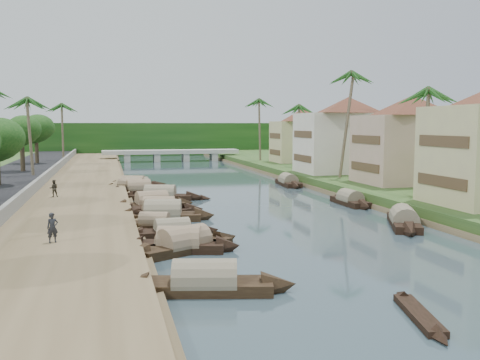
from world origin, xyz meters
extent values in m
plane|color=#32444C|center=(0.00, 0.00, 0.00)|extent=(220.00, 220.00, 0.00)
cube|color=brown|center=(-16.00, 20.00, 0.40)|extent=(10.00, 180.00, 0.80)
cube|color=#28481C|center=(19.00, 20.00, 0.60)|extent=(16.00, 180.00, 1.20)
cube|color=slate|center=(-20.20, 20.00, 1.35)|extent=(0.40, 180.00, 1.10)
cube|color=#123C10|center=(0.00, 95.00, 4.00)|extent=(120.00, 4.00, 8.00)
cube|color=#123C10|center=(0.00, 100.00, 4.00)|extent=(120.00, 4.00, 8.00)
cube|color=#123C10|center=(0.00, 105.00, 4.00)|extent=(120.00, 4.00, 8.00)
cube|color=#AAABA0|center=(0.00, 72.00, 2.00)|extent=(28.00, 4.00, 0.80)
cube|color=#AAABA0|center=(-9.00, 72.00, 0.90)|extent=(1.20, 3.50, 1.80)
cube|color=#AAABA0|center=(-3.00, 72.00, 0.90)|extent=(1.20, 3.50, 1.80)
cube|color=#AAABA0|center=(3.00, 72.00, 0.90)|extent=(1.20, 3.50, 1.80)
cube|color=#AAABA0|center=(9.00, 72.00, 0.90)|extent=(1.20, 3.50, 1.80)
cube|color=#503B25|center=(12.95, -2.00, 3.20)|extent=(0.10, 6.40, 0.90)
cube|color=#503B25|center=(12.95, -2.00, 6.40)|extent=(0.10, 6.40, 0.90)
cube|color=tan|center=(20.00, 14.00, 4.95)|extent=(11.00, 8.00, 7.50)
pyramid|color=brown|center=(20.00, 14.00, 9.80)|extent=(14.11, 14.11, 2.20)
cube|color=#503B25|center=(14.45, 14.00, 3.08)|extent=(0.10, 6.40, 0.90)
cube|color=#503B25|center=(14.45, 14.00, 6.08)|extent=(0.10, 6.40, 0.90)
cube|color=white|center=(19.00, 28.00, 5.20)|extent=(13.00, 8.00, 8.00)
pyramid|color=brown|center=(19.00, 28.00, 10.30)|extent=(15.59, 15.59, 2.20)
cube|color=#503B25|center=(12.45, 28.00, 3.20)|extent=(0.10, 6.40, 0.90)
cube|color=#503B25|center=(12.45, 28.00, 6.40)|extent=(0.10, 6.40, 0.90)
cube|color=tan|center=(20.00, 48.00, 4.70)|extent=(10.00, 7.00, 7.00)
pyramid|color=brown|center=(20.00, 48.00, 9.30)|extent=(12.62, 12.62, 2.20)
cube|color=#503B25|center=(14.95, 48.00, 2.95)|extent=(0.10, 5.60, 0.90)
cube|color=#503B25|center=(14.95, 48.00, 5.75)|extent=(0.10, 5.60, 0.90)
cube|color=black|center=(-8.59, -15.49, 0.20)|extent=(6.51, 3.27, 0.70)
cone|color=black|center=(-5.22, -16.25, 0.28)|extent=(2.13, 2.10, 1.95)
cone|color=black|center=(-11.97, -14.72, 0.28)|extent=(2.13, 2.10, 1.95)
cylinder|color=gray|center=(-8.59, -15.49, 0.58)|extent=(5.09, 3.02, 2.02)
cube|color=black|center=(-8.69, -7.18, 0.20)|extent=(5.76, 3.22, 0.70)
cone|color=black|center=(-5.75, -7.92, 0.28)|extent=(1.97, 2.09, 1.92)
cone|color=black|center=(-11.63, -6.44, 0.28)|extent=(1.97, 2.09, 1.92)
cylinder|color=#8F785B|center=(-8.69, -7.18, 0.58)|extent=(4.53, 2.98, 2.02)
cube|color=black|center=(-8.44, -7.39, 0.20)|extent=(6.46, 4.73, 0.70)
cone|color=black|center=(-5.37, -5.71, 0.28)|extent=(2.43, 2.41, 1.97)
cone|color=black|center=(-11.50, -9.06, 0.28)|extent=(2.43, 2.41, 1.97)
cylinder|color=#8F785B|center=(-8.44, -7.39, 0.58)|extent=(5.19, 4.09, 2.04)
cube|color=black|center=(-8.65, -3.16, 0.20)|extent=(5.03, 2.06, 0.70)
cone|color=black|center=(-5.94, -2.88, 0.28)|extent=(1.55, 1.54, 1.56)
cone|color=black|center=(-11.36, -3.44, 0.28)|extent=(1.55, 1.54, 1.56)
cylinder|color=gray|center=(-8.65, -3.16, 0.58)|extent=(3.89, 2.00, 1.63)
cube|color=black|center=(-9.60, -0.09, 0.20)|extent=(4.67, 2.86, 0.70)
cone|color=black|center=(-7.28, -0.89, 0.28)|extent=(1.65, 1.69, 1.49)
cone|color=black|center=(-11.92, 0.71, 0.28)|extent=(1.65, 1.69, 1.49)
cylinder|color=#8F785B|center=(-9.60, -0.09, 0.58)|extent=(3.70, 2.57, 1.56)
cube|color=black|center=(-8.66, 5.48, 0.20)|extent=(5.50, 3.78, 0.70)
cone|color=black|center=(-6.02, 6.56, 0.28)|extent=(2.08, 2.23, 1.94)
cone|color=black|center=(-11.30, 4.40, 0.28)|extent=(2.08, 2.23, 1.94)
cylinder|color=#8F785B|center=(-8.66, 5.48, 0.58)|extent=(4.41, 3.40, 2.06)
cube|color=black|center=(-8.55, 3.82, 0.20)|extent=(6.43, 3.31, 0.70)
cone|color=black|center=(-5.21, 3.18, 0.28)|extent=(2.13, 2.28, 2.17)
cone|color=black|center=(-11.89, 4.47, 0.28)|extent=(2.13, 2.28, 2.17)
cylinder|color=gray|center=(-8.55, 3.82, 0.58)|extent=(5.02, 3.12, 2.28)
cube|color=black|center=(-8.56, 7.20, 0.20)|extent=(5.90, 2.87, 0.70)
cone|color=black|center=(-5.48, 6.57, 0.28)|extent=(1.91, 1.89, 1.78)
cone|color=black|center=(-11.65, 7.82, 0.28)|extent=(1.91, 1.89, 1.78)
cylinder|color=#8F785B|center=(-8.56, 7.20, 0.58)|extent=(4.60, 2.67, 1.85)
cube|color=black|center=(-8.99, 9.77, 0.20)|extent=(6.07, 3.08, 0.70)
cone|color=black|center=(-5.81, 10.30, 0.28)|extent=(2.00, 2.20, 2.13)
cone|color=black|center=(-12.16, 9.24, 0.28)|extent=(2.00, 2.20, 2.13)
cylinder|color=#8F785B|center=(-8.99, 9.77, 0.58)|extent=(4.74, 2.94, 2.25)
cube|color=black|center=(-7.69, 15.45, 0.20)|extent=(6.81, 3.71, 0.70)
cone|color=black|center=(-4.21, 14.43, 0.28)|extent=(2.28, 2.20, 1.96)
cone|color=black|center=(-11.17, 16.48, 0.28)|extent=(2.28, 2.20, 1.96)
cylinder|color=gray|center=(-7.69, 15.45, 0.58)|extent=(5.35, 3.35, 2.02)
cube|color=black|center=(-10.23, 23.11, 0.20)|extent=(6.14, 4.21, 0.70)
cone|color=black|center=(-7.27, 21.75, 0.28)|extent=(2.26, 2.28, 1.92)
cone|color=black|center=(-13.20, 24.48, 0.28)|extent=(2.26, 2.28, 1.92)
cylinder|color=#8F785B|center=(-10.23, 23.11, 0.58)|extent=(4.91, 3.70, 2.00)
cube|color=black|center=(-9.50, 21.66, 0.20)|extent=(5.59, 2.37, 0.70)
cone|color=black|center=(-6.49, 21.94, 0.28)|extent=(1.73, 1.82, 1.85)
cone|color=black|center=(-12.51, 21.38, 0.28)|extent=(1.73, 1.82, 1.85)
cylinder|color=#8F785B|center=(-9.50, 21.66, 0.58)|extent=(4.32, 2.32, 1.94)
cube|color=black|center=(-9.51, 25.93, 0.20)|extent=(5.86, 3.16, 0.70)
cone|color=black|center=(-6.51, 26.85, 0.28)|extent=(1.94, 1.82, 1.60)
cone|color=black|center=(-12.51, 25.01, 0.28)|extent=(1.94, 1.82, 1.60)
cylinder|color=gray|center=(-9.51, 25.93, 0.58)|extent=(4.60, 2.83, 1.63)
cube|color=black|center=(-9.85, 26.55, 0.20)|extent=(5.93, 3.71, 0.70)
cone|color=black|center=(-6.92, 25.44, 0.28)|extent=(2.10, 2.12, 1.83)
cone|color=black|center=(-12.79, 27.65, 0.28)|extent=(2.10, 2.12, 1.83)
cylinder|color=#8F785B|center=(-9.85, 26.55, 0.58)|extent=(4.71, 3.31, 1.91)
cube|color=black|center=(8.98, -3.29, 0.20)|extent=(4.51, 6.93, 0.70)
cone|color=black|center=(10.52, 0.12, 0.28)|extent=(2.35, 2.45, 1.94)
cone|color=black|center=(7.44, -6.70, 0.28)|extent=(2.35, 2.45, 1.94)
cylinder|color=gray|center=(8.98, -3.29, 0.58)|extent=(3.93, 5.51, 1.99)
cube|color=black|center=(9.80, 7.74, 0.20)|extent=(1.82, 5.58, 0.70)
cone|color=black|center=(9.76, 10.83, 0.28)|extent=(1.60, 1.61, 1.77)
cone|color=black|center=(9.83, 4.65, 0.28)|extent=(1.60, 1.61, 1.77)
cylinder|color=gray|center=(9.80, 7.74, 0.58)|extent=(1.88, 4.26, 1.84)
cube|color=black|center=(9.36, 24.68, 0.20)|extent=(2.33, 6.65, 0.70)
cone|color=black|center=(9.62, 28.30, 0.28)|extent=(1.81, 1.97, 1.90)
cone|color=black|center=(9.10, 21.06, 0.28)|extent=(1.81, 1.97, 1.90)
cylinder|color=gray|center=(9.36, 24.68, 0.58)|extent=(2.29, 5.12, 1.95)
cube|color=black|center=(-0.81, -20.77, 0.10)|extent=(1.79, 4.41, 0.35)
cone|color=black|center=(-0.24, -18.40, 0.10)|extent=(1.02, 1.24, 0.79)
cone|color=black|center=(-1.38, -23.15, 0.10)|extent=(1.02, 1.24, 0.79)
cube|color=black|center=(-8.94, -0.55, 0.10)|extent=(3.92, 2.18, 0.35)
cone|color=black|center=(-6.91, 0.22, 0.10)|extent=(1.21, 1.15, 0.86)
cone|color=black|center=(-10.98, -1.33, 0.10)|extent=(1.21, 1.15, 0.86)
cube|color=black|center=(-5.45, 15.27, 0.10)|extent=(4.44, 2.02, 0.35)
cone|color=black|center=(-3.09, 14.60, 0.10)|extent=(1.29, 1.14, 0.87)
cone|color=black|center=(-7.81, 15.94, 0.10)|extent=(1.29, 1.14, 0.87)
cylinder|color=#70614A|center=(16.00, 5.20, 6.13)|extent=(0.70, 0.36, 9.87)
sphere|color=#22551C|center=(16.00, 5.20, 10.87)|extent=(3.20, 3.20, 3.20)
cylinder|color=#70614A|center=(15.00, 20.90, 7.65)|extent=(1.90, 0.36, 12.85)
sphere|color=#22551C|center=(15.00, 20.90, 13.84)|extent=(3.20, 3.20, 3.20)
cylinder|color=#70614A|center=(16.00, 39.30, 5.93)|extent=(0.47, 0.36, 9.47)
sphere|color=#22551C|center=(16.00, 39.30, 10.47)|extent=(3.20, 3.20, 3.20)
cylinder|color=#70614A|center=(-22.00, 31.44, 6.18)|extent=(0.77, 0.36, 9.56)
sphere|color=#22551C|center=(-22.00, 31.44, 10.76)|extent=(3.20, 3.20, 3.20)
cylinder|color=#70614A|center=(14.00, 53.80, 6.71)|extent=(0.67, 0.36, 11.02)
sphere|color=#22551C|center=(14.00, 53.80, 12.00)|extent=(3.20, 3.20, 3.20)
cylinder|color=#70614A|center=(-20.50, 60.58, 6.34)|extent=(0.38, 0.36, 9.89)
sphere|color=#22551C|center=(-20.50, 60.58, 11.09)|extent=(3.20, 3.20, 3.20)
cylinder|color=#423726|center=(-24.00, 37.78, 3.22)|extent=(0.60, 0.60, 3.72)
ellipsoid|color=#123C10|center=(-24.00, 37.78, 6.77)|extent=(4.54, 4.54, 3.73)
cylinder|color=#423726|center=(-24.00, 52.94, 3.26)|extent=(0.60, 0.60, 3.81)
ellipsoid|color=#123C10|center=(-24.00, 52.94, 6.91)|extent=(5.15, 5.15, 4.24)
cylinder|color=#423726|center=(24.00, 30.95, 2.87)|extent=(0.60, 0.60, 3.41)
ellipsoid|color=#123C10|center=(24.00, 30.95, 6.13)|extent=(4.64, 4.64, 3.81)
imported|color=black|center=(-16.07, -6.52, 1.69)|extent=(0.75, 0.60, 1.78)
imported|color=#302C21|center=(-17.92, 14.38, 1.62)|extent=(0.87, 0.72, 1.64)
camera|label=1|loc=(-12.80, -39.21, 7.76)|focal=40.00mm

